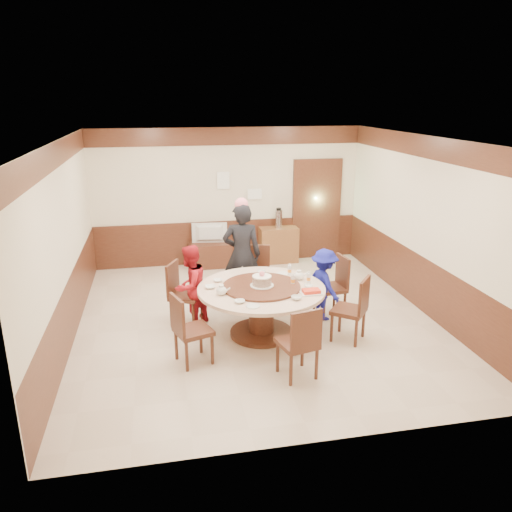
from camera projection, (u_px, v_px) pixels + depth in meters
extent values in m
plane|color=beige|center=(257.00, 320.00, 7.91)|extent=(6.00, 6.00, 0.00)
plane|color=white|center=(257.00, 139.00, 7.05)|extent=(6.00, 6.00, 0.00)
cube|color=beige|center=(228.00, 197.00, 10.28)|extent=(5.50, 0.04, 2.80)
cube|color=beige|center=(319.00, 318.00, 4.68)|extent=(5.50, 0.04, 2.80)
cube|color=beige|center=(64.00, 245.00, 6.97)|extent=(0.04, 6.00, 2.80)
cube|color=beige|center=(425.00, 226.00, 7.99)|extent=(0.04, 6.00, 2.80)
cube|color=#482316|center=(257.00, 293.00, 7.77)|extent=(5.50, 6.00, 0.90)
cube|color=#482316|center=(257.00, 152.00, 7.10)|extent=(5.50, 6.00, 0.35)
cube|color=#482316|center=(316.00, 210.00, 10.69)|extent=(1.05, 0.08, 2.18)
cube|color=#89D495|center=(316.00, 210.00, 10.71)|extent=(0.88, 0.02, 2.05)
cylinder|color=#482316|center=(261.00, 332.00, 7.41)|extent=(0.92, 0.92, 0.06)
cylinder|color=#482316|center=(261.00, 312.00, 7.32)|extent=(0.37, 0.37, 0.65)
cylinder|color=beige|center=(261.00, 289.00, 7.20)|extent=(1.85, 1.85, 0.05)
cylinder|color=#482316|center=(261.00, 286.00, 7.19)|extent=(1.13, 1.13, 0.03)
cube|color=#482316|center=(330.00, 288.00, 7.97)|extent=(0.49, 0.49, 0.06)
cube|color=#482316|center=(343.00, 271.00, 7.95)|extent=(0.09, 0.42, 0.50)
cube|color=#482316|center=(329.00, 302.00, 8.05)|extent=(0.36, 0.36, 0.42)
cube|color=#482316|center=(257.00, 278.00, 8.44)|extent=(0.53, 0.53, 0.06)
cube|color=#482316|center=(258.00, 259.00, 8.55)|extent=(0.42, 0.13, 0.50)
cube|color=#482316|center=(257.00, 291.00, 8.51)|extent=(0.36, 0.36, 0.42)
cube|color=#482316|center=(186.00, 296.00, 7.68)|extent=(0.59, 0.59, 0.06)
cube|color=#482316|center=(172.00, 278.00, 7.64)|extent=(0.22, 0.40, 0.50)
cube|color=#482316|center=(187.00, 310.00, 7.75)|extent=(0.36, 0.36, 0.42)
cube|color=#482316|center=(193.00, 331.00, 6.53)|extent=(0.56, 0.56, 0.06)
cube|color=#482316|center=(177.00, 315.00, 6.34)|extent=(0.18, 0.41, 0.50)
cube|color=#482316|center=(194.00, 347.00, 6.60)|extent=(0.36, 0.36, 0.42)
cube|color=#482316|center=(297.00, 343.00, 6.20)|extent=(0.53, 0.53, 0.06)
cube|color=#482316|center=(306.00, 330.00, 5.94)|extent=(0.42, 0.13, 0.50)
cube|color=#482316|center=(297.00, 360.00, 6.28)|extent=(0.36, 0.36, 0.42)
cube|color=#482316|center=(349.00, 311.00, 7.15)|extent=(0.62, 0.62, 0.06)
cube|color=#482316|center=(364.00, 296.00, 6.97)|extent=(0.30, 0.35, 0.50)
cube|color=#482316|center=(348.00, 326.00, 7.22)|extent=(0.36, 0.36, 0.42)
imported|color=black|center=(242.00, 255.00, 8.27)|extent=(0.70, 0.52, 1.74)
imported|color=#B11722|center=(190.00, 286.00, 7.56)|extent=(0.77, 0.78, 1.27)
imported|color=navy|center=(324.00, 285.00, 7.79)|extent=(0.60, 0.83, 1.15)
cylinder|color=white|center=(262.00, 285.00, 7.17)|extent=(0.34, 0.34, 0.01)
cylinder|color=gray|center=(262.00, 281.00, 7.15)|extent=(0.27, 0.27, 0.12)
cylinder|color=white|center=(262.00, 276.00, 7.13)|extent=(0.27, 0.27, 0.01)
sphere|color=#F17283|center=(262.00, 274.00, 7.12)|extent=(0.08, 0.08, 0.08)
ellipsoid|color=white|center=(221.00, 291.00, 6.91)|extent=(0.17, 0.15, 0.13)
ellipsoid|color=white|center=(299.00, 276.00, 7.48)|extent=(0.17, 0.15, 0.13)
imported|color=white|center=(218.00, 280.00, 7.42)|extent=(0.13, 0.13, 0.03)
imported|color=white|center=(296.00, 298.00, 6.76)|extent=(0.15, 0.15, 0.05)
imported|color=white|center=(240.00, 301.00, 6.65)|extent=(0.14, 0.14, 0.03)
imported|color=white|center=(308.00, 286.00, 7.19)|extent=(0.12, 0.12, 0.04)
imported|color=white|center=(210.00, 287.00, 7.16)|extent=(0.16, 0.16, 0.04)
imported|color=white|center=(261.00, 272.00, 7.76)|extent=(0.13, 0.13, 0.04)
cylinder|color=white|center=(253.00, 306.00, 6.54)|extent=(0.18, 0.18, 0.01)
cylinder|color=white|center=(283.00, 273.00, 7.74)|extent=(0.18, 0.18, 0.01)
cube|color=white|center=(311.00, 293.00, 6.96)|extent=(0.30, 0.20, 0.02)
cube|color=red|center=(311.00, 291.00, 6.95)|extent=(0.24, 0.15, 0.04)
cylinder|color=silver|center=(293.00, 280.00, 7.25)|extent=(0.06, 0.06, 0.16)
cylinder|color=silver|center=(309.00, 278.00, 7.33)|extent=(0.06, 0.06, 0.16)
cylinder|color=silver|center=(289.00, 270.00, 7.67)|extent=(0.06, 0.06, 0.16)
cube|color=#482316|center=(210.00, 255.00, 10.32)|extent=(0.85, 0.45, 0.50)
imported|color=gray|center=(210.00, 234.00, 10.18)|extent=(0.73, 0.17, 0.42)
cube|color=brown|center=(278.00, 245.00, 10.58)|extent=(0.80, 0.40, 0.75)
cylinder|color=silver|center=(279.00, 219.00, 10.41)|extent=(0.15, 0.15, 0.38)
cube|color=white|center=(223.00, 181.00, 10.11)|extent=(0.25, 0.00, 0.35)
cube|color=white|center=(255.00, 194.00, 10.32)|extent=(0.30, 0.00, 0.22)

